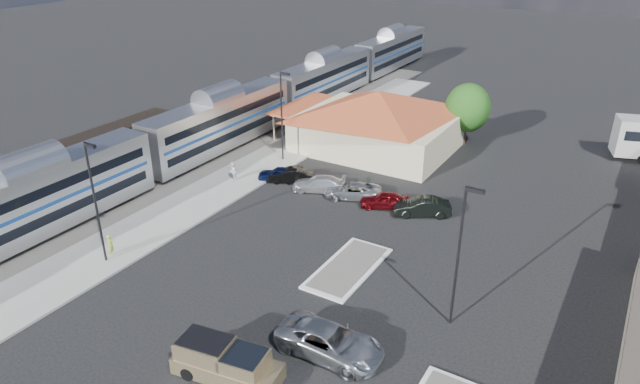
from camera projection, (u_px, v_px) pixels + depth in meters
The scene contains 21 objects.
ground at pixel (284, 266), 39.62m from camera, with size 280.00×280.00×0.00m, color black.
railbed at pixel (152, 167), 55.56m from camera, with size 16.00×100.00×0.12m, color #4C4944.
platform at pixel (209, 195), 49.81m from camera, with size 5.50×92.00×0.18m, color gray.
passenger_train at pixel (221, 125), 58.42m from camera, with size 3.00×104.00×5.55m.
freight_cars at pixel (114, 149), 54.85m from camera, with size 2.80×46.00×4.00m.
station_depot at pixel (377, 120), 58.99m from camera, with size 18.35×12.24×6.20m.
traffic_island_south at pixel (348, 268), 39.26m from camera, with size 3.30×7.50×0.21m.
lamp_plat_s at pixel (95, 194), 37.75m from camera, with size 1.08×0.25×9.00m.
lamp_plat_n at pixel (282, 110), 54.80m from camera, with size 1.08×0.25×9.00m.
lamp_lot at pixel (461, 246), 31.71m from camera, with size 1.08×0.25×9.00m.
tree_depot at pixel (468, 108), 59.74m from camera, with size 4.71×4.71×6.63m.
pickup_truck at pixel (227, 363), 29.58m from camera, with size 6.02×2.96×1.99m.
suv at pixel (330, 342), 31.20m from camera, with size 2.84×6.15×1.71m, color #A6AAAE.
person_a at pixel (111, 245), 40.34m from camera, with size 0.58×0.38×1.59m, color #A6C33D.
person_b at pixel (233, 171), 52.16m from camera, with size 0.83×0.65×1.70m, color silver.
parked_car_a at pixel (279, 174), 52.42m from camera, with size 1.59×3.95×1.34m, color #0C1640.
parked_car_b at pixel (291, 175), 52.16m from camera, with size 1.46×4.18×1.38m, color black.
parked_car_c at pixel (319, 184), 50.44m from camera, with size 1.93×4.75×1.38m, color silver.
parked_car_d at pixel (352, 190), 49.19m from camera, with size 2.27×4.92×1.37m, color #999DA1.
parked_car_e at pixel (385, 200), 47.46m from camera, with size 1.63×4.05×1.38m, color maroon.
parked_car_f at pixel (422, 207), 46.18m from camera, with size 1.60×4.59×1.51m, color black.
Camera 1 is at (19.44, -27.50, 21.64)m, focal length 32.00 mm.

